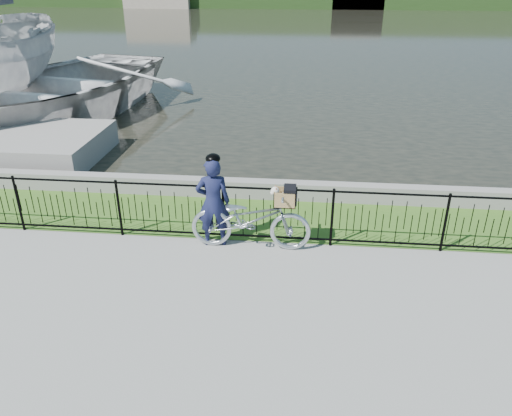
# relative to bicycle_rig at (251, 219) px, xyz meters

# --- Properties ---
(ground) EXTENTS (120.00, 120.00, 0.00)m
(ground) POSITION_rel_bicycle_rig_xyz_m (0.46, -1.40, -0.58)
(ground) COLOR gray
(ground) RESTS_ON ground
(grass_strip) EXTENTS (60.00, 2.00, 0.01)m
(grass_strip) POSITION_rel_bicycle_rig_xyz_m (0.46, 1.20, -0.58)
(grass_strip) COLOR #3B621E
(grass_strip) RESTS_ON ground
(water) EXTENTS (120.00, 120.00, 0.00)m
(water) POSITION_rel_bicycle_rig_xyz_m (0.46, 31.60, -0.58)
(water) COLOR black
(water) RESTS_ON ground
(quay_wall) EXTENTS (60.00, 0.30, 0.40)m
(quay_wall) POSITION_rel_bicycle_rig_xyz_m (0.46, 2.20, -0.38)
(quay_wall) COLOR gray
(quay_wall) RESTS_ON ground
(fence) EXTENTS (14.00, 0.06, 1.15)m
(fence) POSITION_rel_bicycle_rig_xyz_m (0.46, 0.20, -0.01)
(fence) COLOR black
(fence) RESTS_ON ground
(bicycle_rig) EXTENTS (2.19, 0.76, 1.26)m
(bicycle_rig) POSITION_rel_bicycle_rig_xyz_m (0.00, 0.00, 0.00)
(bicycle_rig) COLOR silver
(bicycle_rig) RESTS_ON ground
(cyclist) EXTENTS (0.68, 0.50, 1.77)m
(cyclist) POSITION_rel_bicycle_rig_xyz_m (-0.70, 0.06, 0.29)
(cyclist) COLOR #15193B
(cyclist) RESTS_ON ground
(boat_far) EXTENTS (9.14, 11.39, 2.10)m
(boat_far) POSITION_rel_bicycle_rig_xyz_m (-7.56, 8.15, 0.47)
(boat_far) COLOR #BCBCBB
(boat_far) RESTS_ON water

